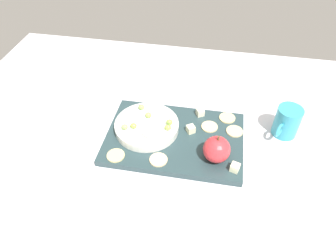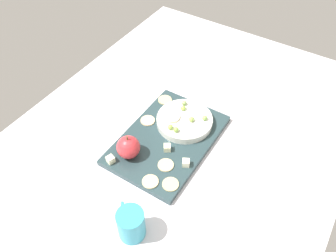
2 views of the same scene
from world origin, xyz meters
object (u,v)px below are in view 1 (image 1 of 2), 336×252
grape_1 (134,126)px  grape_5 (148,115)px  apple_slice_0 (151,132)px  serving_dish (147,126)px  cheese_cube_2 (200,112)px  platter (174,138)px  cracker_1 (227,118)px  cheese_cube_0 (235,167)px  grape_4 (141,107)px  cup (287,122)px  grape_0 (125,127)px  cracker_3 (116,155)px  grape_2 (170,121)px  cheese_cube_1 (191,129)px  cracker_4 (235,131)px  cracker_2 (158,160)px  grape_3 (168,127)px  cracker_0 (210,127)px  apple_whole (217,149)px

grape_1 → grape_5: size_ratio=1.00×
apple_slice_0 → grape_5: bearing=109.1°
serving_dish → cheese_cube_2: serving_dish is taller
platter → cracker_1: cracker_1 is taller
cheese_cube_0 → grape_4: size_ratio=1.18×
platter → cup: (30.02, 8.46, 3.50)cm
grape_0 → grape_4: size_ratio=1.00×
cracker_3 → cup: (43.80, 18.25, 2.40)cm
cracker_3 → grape_2: grape_2 is taller
cheese_cube_0 → grape_1: 28.81cm
cracker_1 → cheese_cube_2: bearing=178.7°
cheese_cube_1 → cracker_4: size_ratio=0.44×
grape_0 → cup: cup is taller
cracker_2 → cup: cup is taller
cracker_4 → grape_3: (-18.02, -4.77, 2.93)cm
cheese_cube_2 → cracker_0: 5.81cm
grape_0 → cup: size_ratio=0.19×
cracker_0 → grape_3: 12.59cm
cheese_cube_2 → cracker_1: cheese_cube_2 is taller
grape_3 → grape_5: same height
cheese_cube_1 → cracker_3: bearing=-145.6°
grape_4 → apple_slice_0: (4.81, -9.02, -0.43)cm
cracker_3 → cheese_cube_2: bearing=45.0°
serving_dish → cup: size_ratio=1.91×
cracker_4 → cheese_cube_0: bearing=-88.6°
grape_5 → cheese_cube_0: bearing=-27.3°
cheese_cube_0 → cracker_0: cheese_cube_0 is taller
platter → apple_whole: (11.58, -6.04, 4.35)cm
cheese_cube_1 → cheese_cube_2: 7.72cm
cheese_cube_1 → grape_2: 6.28cm
cracker_0 → grape_4: 20.33cm
cheese_cube_0 → cheese_cube_1: bearing=137.2°
cracker_1 → grape_4: (-24.83, -2.90, 2.88)cm
platter → grape_0: size_ratio=21.48×
cheese_cube_0 → cracker_2: cheese_cube_0 is taller
cheese_cube_0 → cheese_cube_1: same height
serving_dish → cheese_cube_0: 26.63cm
cheese_cube_0 → grape_3: (-18.35, 8.84, 2.10)cm
grape_2 → apple_slice_0: bearing=-133.3°
serving_dish → grape_4: bearing=116.8°
cracker_3 → grape_1: grape_1 is taller
platter → cracker_1: (13.94, 9.79, 1.10)cm
apple_slice_0 → cup: bearing=16.4°
grape_0 → apple_slice_0: grape_0 is taller
cheese_cube_1 → cheese_cube_2: bearing=76.3°
cheese_cube_0 → cup: cup is taller
cracker_3 → cracker_0: bearing=33.2°
apple_whole → cheese_cube_2: 17.14cm
cracker_2 → grape_5: (-5.48, 12.95, 2.95)cm
cheese_cube_1 → cup: 26.62cm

